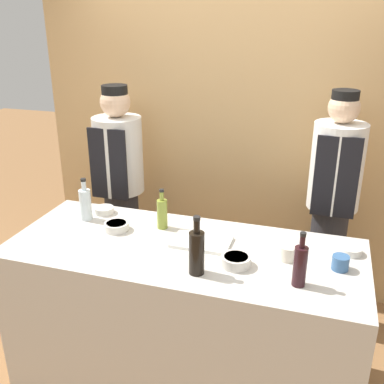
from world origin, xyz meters
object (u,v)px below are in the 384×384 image
(sauce_bowl_green, at_px, (351,250))
(bottle_clear, at_px, (85,204))
(bottle_wine, at_px, (300,265))
(sauce_bowl_orange, at_px, (104,210))
(chef_left, at_px, (120,185))
(cup_blue, at_px, (340,263))
(cup_cream, at_px, (288,253))
(bottle_oil, at_px, (162,213))
(sauce_bowl_yellow, at_px, (236,260))
(bottle_soy, at_px, (197,251))
(cutting_board, at_px, (202,242))
(chef_right, at_px, (332,206))
(sauce_bowl_purple, at_px, (287,245))
(sauce_bowl_brown, at_px, (116,226))

(sauce_bowl_green, relative_size, bottle_clear, 0.42)
(bottle_wine, relative_size, bottle_clear, 1.02)
(sauce_bowl_orange, xyz_separation_m, chef_left, (-0.14, 0.54, -0.03))
(cup_blue, distance_m, cup_cream, 0.27)
(chef_left, bearing_deg, bottle_oil, -46.52)
(bottle_clear, bearing_deg, chef_left, 96.84)
(bottle_clear, bearing_deg, sauce_bowl_yellow, -14.86)
(bottle_wine, bearing_deg, chef_left, 145.03)
(bottle_oil, relative_size, cup_blue, 2.91)
(sauce_bowl_yellow, xyz_separation_m, bottle_soy, (-0.18, -0.13, 0.09))
(sauce_bowl_green, bearing_deg, cup_blue, -107.03)
(sauce_bowl_green, height_order, bottle_oil, bottle_oil)
(bottle_clear, relative_size, chef_left, 0.17)
(cutting_board, relative_size, bottle_oil, 1.31)
(sauce_bowl_green, xyz_separation_m, chef_right, (-0.12, 0.62, -0.00))
(sauce_bowl_purple, height_order, sauce_bowl_orange, sauce_bowl_orange)
(sauce_bowl_brown, distance_m, bottle_clear, 0.29)
(chef_right, bearing_deg, chef_left, -180.00)
(sauce_bowl_purple, height_order, chef_left, chef_left)
(bottle_clear, bearing_deg, cup_blue, -5.54)
(cutting_board, xyz_separation_m, bottle_soy, (0.07, -0.32, 0.12))
(sauce_bowl_yellow, height_order, chef_left, chef_left)
(cup_blue, height_order, chef_left, chef_left)
(sauce_bowl_purple, xyz_separation_m, bottle_clear, (-1.30, 0.01, 0.09))
(sauce_bowl_orange, bearing_deg, cup_blue, -10.17)
(sauce_bowl_orange, distance_m, chef_right, 1.56)
(sauce_bowl_orange, xyz_separation_m, bottle_wine, (1.33, -0.49, 0.09))
(sauce_bowl_orange, xyz_separation_m, cup_cream, (1.25, -0.25, 0.02))
(bottle_oil, bearing_deg, sauce_bowl_green, 0.33)
(bottle_wine, distance_m, chef_left, 1.80)
(cup_cream, bearing_deg, sauce_bowl_yellow, -150.40)
(sauce_bowl_brown, relative_size, cup_blue, 1.70)
(cup_blue, distance_m, chef_right, 0.82)
(sauce_bowl_yellow, relative_size, sauce_bowl_orange, 1.23)
(sauce_bowl_orange, xyz_separation_m, cutting_board, (0.75, -0.21, -0.01))
(sauce_bowl_brown, height_order, bottle_wine, bottle_wine)
(bottle_oil, xyz_separation_m, cup_cream, (0.79, -0.16, -0.06))
(sauce_bowl_yellow, distance_m, bottle_soy, 0.24)
(sauce_bowl_orange, relative_size, chef_right, 0.07)
(bottle_soy, relative_size, cup_blue, 3.61)
(cup_blue, relative_size, cup_cream, 0.94)
(sauce_bowl_purple, distance_m, sauce_bowl_yellow, 0.36)
(bottle_wine, height_order, chef_left, chef_left)
(chef_right, bearing_deg, sauce_bowl_brown, -149.47)
(sauce_bowl_yellow, distance_m, cup_blue, 0.55)
(chef_left, relative_size, chef_right, 0.98)
(sauce_bowl_green, height_order, cup_blue, cup_blue)
(sauce_bowl_brown, height_order, sauce_bowl_orange, sauce_bowl_brown)
(bottle_clear, relative_size, bottle_oil, 1.09)
(sauce_bowl_brown, relative_size, cutting_board, 0.45)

